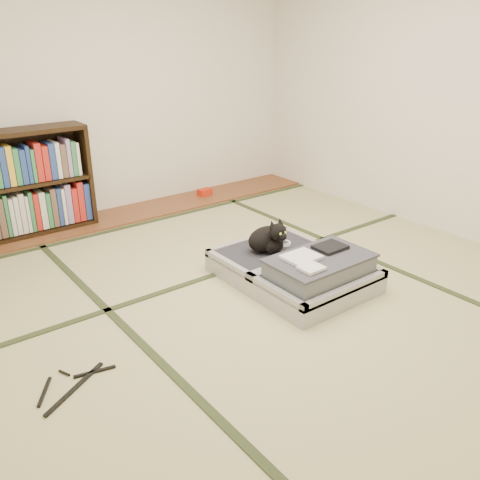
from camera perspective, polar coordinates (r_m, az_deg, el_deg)
floor at (r=3.60m, az=2.77°, el=-5.58°), size 4.50×4.50×0.00m
wood_strip at (r=5.15m, az=-11.69°, el=3.03°), size 4.00×0.50×0.02m
red_item at (r=5.56m, az=-3.98°, el=5.40°), size 0.16×0.10×0.07m
room_shell at (r=3.18m, az=3.29°, el=18.33°), size 4.50×4.50×4.50m
tatami_borders at (r=3.94m, az=-1.85°, el=-2.83°), size 4.00×4.50×0.01m
bookcase at (r=4.75m, az=-24.21°, el=5.42°), size 1.33×0.30×0.92m
suitcase at (r=3.65m, az=6.42°, el=-3.32°), size 0.80×1.06×0.31m
cat at (r=3.77m, az=3.29°, el=0.15°), size 0.35×0.36×0.29m
cable_coil at (r=3.94m, az=4.98°, el=-0.38°), size 0.11×0.11×0.03m
hanger at (r=2.85m, az=-18.29°, el=-15.15°), size 0.44×0.32×0.01m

